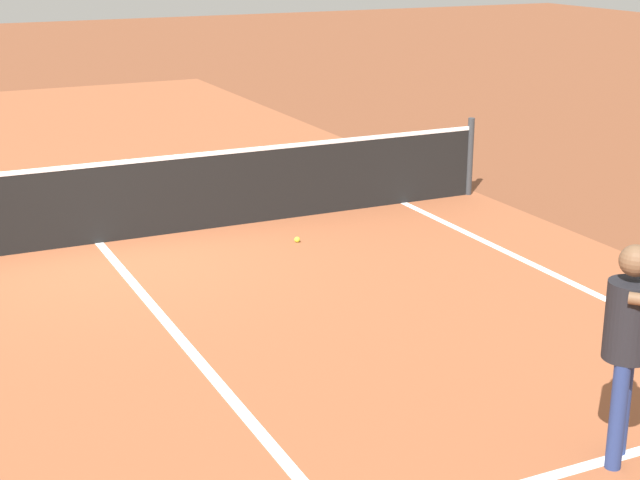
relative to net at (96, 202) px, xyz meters
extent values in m
plane|color=brown|center=(0.00, 0.00, -0.49)|extent=(60.00, 60.00, 0.00)
cube|color=#9E5433|center=(0.00, 0.00, -0.49)|extent=(10.62, 24.40, 0.00)
cube|color=white|center=(0.00, -3.20, -0.49)|extent=(0.10, 6.40, 0.01)
cylinder|color=#33383D|center=(5.14, 0.00, 0.04)|extent=(0.09, 0.09, 1.07)
cube|color=black|center=(0.00, 0.00, -0.04)|extent=(10.29, 0.02, 0.91)
cube|color=white|center=(0.00, 0.00, 0.44)|extent=(10.29, 0.03, 0.05)
cylinder|color=navy|center=(2.15, -6.35, -0.11)|extent=(0.11, 0.11, 0.77)
cylinder|color=navy|center=(1.99, -6.49, -0.11)|extent=(0.11, 0.11, 0.77)
cylinder|color=black|center=(2.07, -6.42, 0.55)|extent=(0.32, 0.32, 0.54)
sphere|color=brown|center=(2.07, -6.42, 0.96)|extent=(0.21, 0.21, 0.21)
cylinder|color=brown|center=(2.20, -6.31, 0.55)|extent=(0.08, 0.08, 0.52)
sphere|color=#CCE033|center=(2.11, -0.97, -0.46)|extent=(0.07, 0.07, 0.07)
camera|label=1|loc=(-2.33, -10.91, 2.99)|focal=54.73mm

